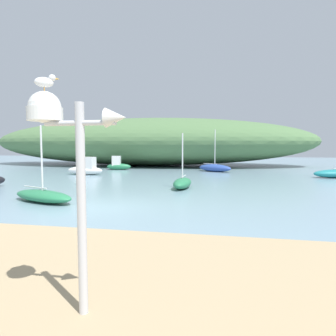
{
  "coord_description": "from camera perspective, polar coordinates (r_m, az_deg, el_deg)",
  "views": [
    {
      "loc": [
        4.84,
        -10.88,
        2.45
      ],
      "look_at": [
        1.51,
        6.55,
        1.15
      ],
      "focal_mm": 31.31,
      "sensor_mm": 36.0,
      "label": 1
    }
  ],
  "objects": [
    {
      "name": "sailboat_near_shore",
      "position": [
        14.18,
        -23.19,
        -4.98
      ],
      "size": [
        3.73,
        2.34,
        3.39
      ],
      "color": "#287A4C",
      "rests_on": "ground"
    },
    {
      "name": "sailboat_east_reach",
      "position": [
        28.96,
        9.08,
        0.04
      ],
      "size": [
        3.62,
        2.77,
        4.1
      ],
      "color": "#2D4C9E",
      "rests_on": "ground"
    },
    {
      "name": "ground_plane",
      "position": [
        12.16,
        -13.0,
        -7.54
      ],
      "size": [
        120.0,
        120.0,
        0.0
      ],
      "primitive_type": "plane",
      "color": "#7A99A8"
    },
    {
      "name": "mast_structure",
      "position": [
        4.11,
        -20.09,
        6.13
      ],
      "size": [
        1.35,
        0.46,
        2.98
      ],
      "color": "silver",
      "rests_on": "beach_sand"
    },
    {
      "name": "motorboat_outer_mooring",
      "position": [
        26.48,
        -15.69,
        -0.07
      ],
      "size": [
        3.35,
        1.19,
        1.55
      ],
      "color": "white",
      "rests_on": "ground"
    },
    {
      "name": "sailboat_far_left",
      "position": [
        17.27,
        2.82,
        -2.91
      ],
      "size": [
        1.07,
        2.88,
        3.24
      ],
      "color": "#287A4C",
      "rests_on": "ground"
    },
    {
      "name": "seagull_on_radar",
      "position": [
        4.32,
        -22.77,
        15.3
      ],
      "size": [
        0.29,
        0.25,
        0.23
      ],
      "color": "orange",
      "rests_on": "mast_structure"
    },
    {
      "name": "motorboat_far_right",
      "position": [
        31.39,
        -9.68,
        0.61
      ],
      "size": [
        2.62,
        1.22,
        1.47
      ],
      "color": "#287A4C",
      "rests_on": "ground"
    },
    {
      "name": "distant_hill",
      "position": [
        39.19,
        -4.24,
        5.1
      ],
      "size": [
        43.06,
        15.51,
        6.16
      ],
      "primitive_type": "ellipsoid",
      "color": "#517547",
      "rests_on": "ground"
    }
  ]
}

